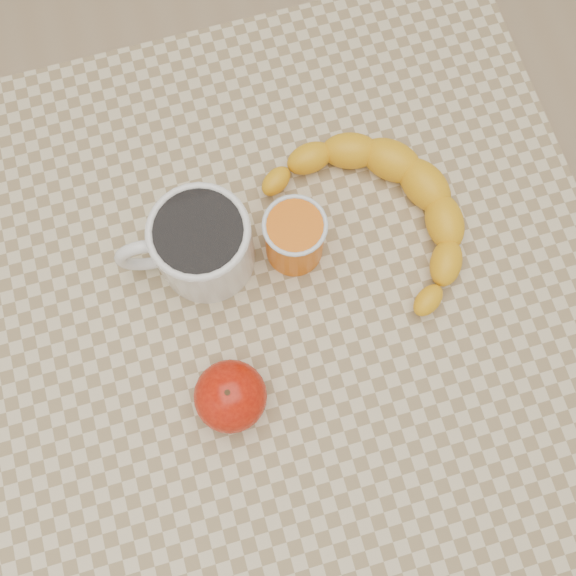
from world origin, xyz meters
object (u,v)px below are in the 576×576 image
object	(u,v)px
apple	(230,396)
table	(288,309)
orange_juice_glass	(295,237)
banana	(380,213)
coffee_mug	(200,244)

from	to	relation	value
apple	table	bearing A→B (deg)	47.70
orange_juice_glass	banana	distance (m)	0.11
table	orange_juice_glass	distance (m)	0.14
orange_juice_glass	banana	bearing A→B (deg)	4.13
table	banana	distance (m)	0.19
coffee_mug	apple	world-z (taller)	coffee_mug
table	apple	world-z (taller)	apple
orange_juice_glass	apple	xyz separation A→B (m)	(-0.12, -0.16, -0.01)
table	banana	world-z (taller)	banana
coffee_mug	apple	xyz separation A→B (m)	(-0.01, -0.18, -0.02)
coffee_mug	orange_juice_glass	xyz separation A→B (m)	(0.11, -0.02, -0.01)
table	orange_juice_glass	bearing A→B (deg)	65.94
coffee_mug	banana	size ratio (longest dim) A/B	0.44
apple	banana	bearing A→B (deg)	35.59
orange_juice_glass	banana	world-z (taller)	orange_juice_glass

